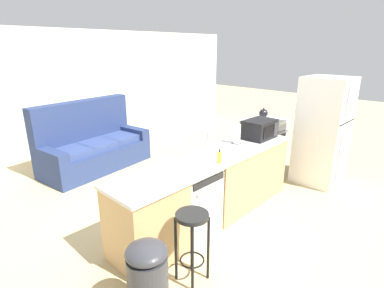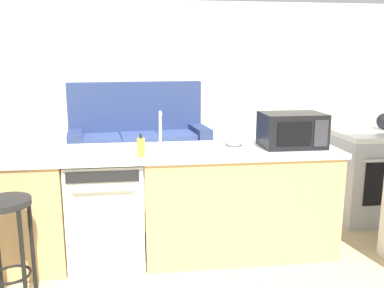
% 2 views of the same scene
% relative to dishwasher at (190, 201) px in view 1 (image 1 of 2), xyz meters
% --- Properties ---
extents(ground_plane, '(24.00, 24.00, 0.00)m').
position_rel_dishwasher_xyz_m(ground_plane, '(0.25, 0.00, -0.42)').
color(ground_plane, tan).
extents(wall_back, '(10.00, 0.06, 2.60)m').
position_rel_dishwasher_xyz_m(wall_back, '(0.55, 4.20, 0.88)').
color(wall_back, silver).
rests_on(wall_back, ground_plane).
extents(kitchen_counter, '(2.94, 0.66, 0.90)m').
position_rel_dishwasher_xyz_m(kitchen_counter, '(0.49, 0.00, -0.00)').
color(kitchen_counter, tan).
rests_on(kitchen_counter, ground_plane).
extents(dishwasher, '(0.58, 0.61, 0.84)m').
position_rel_dishwasher_xyz_m(dishwasher, '(0.00, 0.00, 0.00)').
color(dishwasher, silver).
rests_on(dishwasher, ground_plane).
extents(stove_range, '(0.76, 0.68, 0.90)m').
position_rel_dishwasher_xyz_m(stove_range, '(2.60, 0.55, 0.03)').
color(stove_range, '#A8AAB2').
rests_on(stove_range, ground_plane).
extents(refrigerator, '(0.72, 0.73, 1.78)m').
position_rel_dishwasher_xyz_m(refrigerator, '(2.60, -0.55, 0.47)').
color(refrigerator, white).
rests_on(refrigerator, ground_plane).
extents(microwave, '(0.50, 0.37, 0.28)m').
position_rel_dishwasher_xyz_m(microwave, '(1.51, -0.00, 0.62)').
color(microwave, black).
rests_on(microwave, kitchen_counter).
extents(sink_faucet, '(0.07, 0.18, 0.30)m').
position_rel_dishwasher_xyz_m(sink_faucet, '(0.44, 0.10, 0.61)').
color(sink_faucet, silver).
rests_on(sink_faucet, kitchen_counter).
extents(paper_towel_roll, '(0.14, 0.14, 0.28)m').
position_rel_dishwasher_xyz_m(paper_towel_roll, '(1.05, 0.09, 0.62)').
color(paper_towel_roll, '#4C4C51').
rests_on(paper_towel_roll, kitchen_counter).
extents(soap_bottle, '(0.06, 0.06, 0.18)m').
position_rel_dishwasher_xyz_m(soap_bottle, '(0.28, -0.22, 0.55)').
color(soap_bottle, yellow).
rests_on(soap_bottle, kitchen_counter).
extents(kettle, '(0.21, 0.17, 0.19)m').
position_rel_dishwasher_xyz_m(kettle, '(2.77, 0.68, 0.56)').
color(kettle, black).
rests_on(kettle, stove_range).
extents(bar_stool, '(0.32, 0.32, 0.74)m').
position_rel_dishwasher_xyz_m(bar_stool, '(-0.59, -0.59, 0.11)').
color(bar_stool, black).
rests_on(bar_stool, ground_plane).
extents(trash_bin, '(0.35, 0.35, 0.74)m').
position_rel_dishwasher_xyz_m(trash_bin, '(-1.17, -0.65, -0.04)').
color(trash_bin, '#333338').
rests_on(trash_bin, ground_plane).
extents(couch, '(2.10, 1.15, 1.27)m').
position_rel_dishwasher_xyz_m(couch, '(0.24, 2.85, -0.03)').
color(couch, navy).
rests_on(couch, ground_plane).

